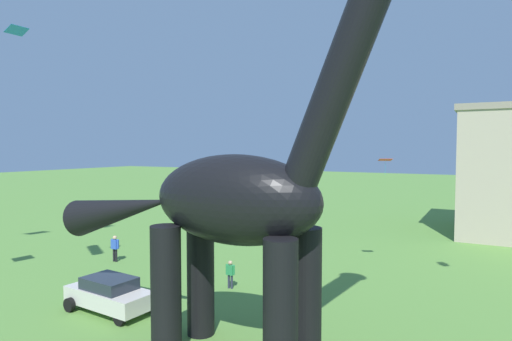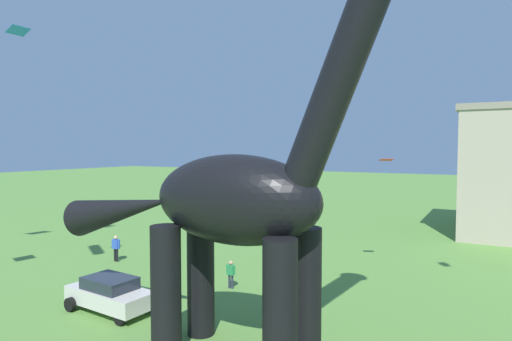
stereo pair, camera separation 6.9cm
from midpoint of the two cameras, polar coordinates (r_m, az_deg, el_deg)
dinosaur_sculpture at (r=14.79m, az=-3.19°, el=-3.86°), size 14.72×3.12×15.38m
parked_sedan_left at (r=21.05m, az=-18.97°, el=-15.21°), size 4.33×2.10×1.55m
person_watching_child at (r=29.49m, az=-18.29°, el=-9.48°), size 0.63×0.28×1.69m
person_strolling_adult at (r=23.01m, az=-3.52°, el=-13.26°), size 0.55×0.24×1.46m
kite_high_right at (r=32.26m, az=-29.24°, el=15.94°), size 0.86×1.24×0.41m
kite_apex at (r=25.73m, az=16.72°, el=1.35°), size 0.91×0.81×0.93m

